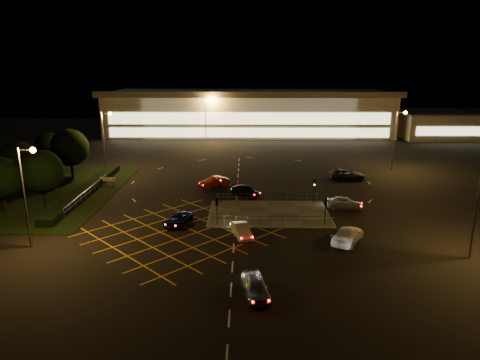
{
  "coord_description": "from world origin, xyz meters",
  "views": [
    {
      "loc": [
        -0.93,
        -50.71,
        17.48
      ],
      "look_at": [
        -1.57,
        6.11,
        2.0
      ],
      "focal_mm": 32.0,
      "sensor_mm": 36.0,
      "label": 1
    }
  ],
  "objects_px": {
    "car_circ_red": "(214,182)",
    "car_far_dkgrey": "(246,191)",
    "car_east_grey": "(347,175)",
    "car_near_silver": "(256,286)",
    "signal_sw": "(217,206)",
    "car_right_silver": "(344,203)",
    "car_queue_white": "(241,230)",
    "car_approach_white": "(347,235)",
    "signal_ne": "(314,186)",
    "car_left_blue": "(178,219)",
    "signal_nw": "(221,186)",
    "signal_se": "(326,206)"
  },
  "relations": [
    {
      "from": "car_circ_red",
      "to": "car_near_silver",
      "type": "bearing_deg",
      "value": -23.22
    },
    {
      "from": "signal_nw",
      "to": "car_right_silver",
      "type": "xyz_separation_m",
      "value": [
        15.5,
        -1.91,
        -1.61
      ]
    },
    {
      "from": "signal_sw",
      "to": "car_queue_white",
      "type": "relative_size",
      "value": 0.78
    },
    {
      "from": "car_left_blue",
      "to": "car_east_grey",
      "type": "xyz_separation_m",
      "value": [
        23.49,
        19.65,
        0.14
      ]
    },
    {
      "from": "car_left_blue",
      "to": "car_far_dkgrey",
      "type": "relative_size",
      "value": 0.96
    },
    {
      "from": "signal_nw",
      "to": "car_approach_white",
      "type": "relative_size",
      "value": 0.59
    },
    {
      "from": "car_near_silver",
      "to": "signal_sw",
      "type": "bearing_deg",
      "value": 95.36
    },
    {
      "from": "signal_nw",
      "to": "car_circ_red",
      "type": "xyz_separation_m",
      "value": [
        -1.4,
        7.6,
        -1.63
      ]
    },
    {
      "from": "car_near_silver",
      "to": "car_left_blue",
      "type": "relative_size",
      "value": 1.0
    },
    {
      "from": "car_right_silver",
      "to": "car_circ_red",
      "type": "xyz_separation_m",
      "value": [
        -16.9,
        9.51,
        -0.01
      ]
    },
    {
      "from": "signal_sw",
      "to": "car_circ_red",
      "type": "xyz_separation_m",
      "value": [
        -1.4,
        15.58,
        -1.63
      ]
    },
    {
      "from": "signal_se",
      "to": "car_circ_red",
      "type": "height_order",
      "value": "signal_se"
    },
    {
      "from": "car_left_blue",
      "to": "car_right_silver",
      "type": "bearing_deg",
      "value": 31.02
    },
    {
      "from": "car_far_dkgrey",
      "to": "car_east_grey",
      "type": "bearing_deg",
      "value": -19.92
    },
    {
      "from": "signal_se",
      "to": "signal_ne",
      "type": "bearing_deg",
      "value": -90.0
    },
    {
      "from": "signal_ne",
      "to": "car_left_blue",
      "type": "relative_size",
      "value": 0.7
    },
    {
      "from": "signal_sw",
      "to": "car_east_grey",
      "type": "xyz_separation_m",
      "value": [
        19.09,
        19.96,
        -1.6
      ]
    },
    {
      "from": "signal_se",
      "to": "car_left_blue",
      "type": "distance_m",
      "value": 16.49
    },
    {
      "from": "signal_sw",
      "to": "car_circ_red",
      "type": "bearing_deg",
      "value": -84.86
    },
    {
      "from": "car_near_silver",
      "to": "car_approach_white",
      "type": "height_order",
      "value": "car_approach_white"
    },
    {
      "from": "car_near_silver",
      "to": "car_far_dkgrey",
      "type": "relative_size",
      "value": 0.96
    },
    {
      "from": "car_left_blue",
      "to": "car_approach_white",
      "type": "height_order",
      "value": "car_approach_white"
    },
    {
      "from": "car_east_grey",
      "to": "car_right_silver",
      "type": "bearing_deg",
      "value": 162.38
    },
    {
      "from": "signal_se",
      "to": "signal_ne",
      "type": "distance_m",
      "value": 7.99
    },
    {
      "from": "signal_ne",
      "to": "car_left_blue",
      "type": "height_order",
      "value": "signal_ne"
    },
    {
      "from": "car_east_grey",
      "to": "car_near_silver",
      "type": "bearing_deg",
      "value": 153.34
    },
    {
      "from": "signal_sw",
      "to": "car_right_silver",
      "type": "xyz_separation_m",
      "value": [
        15.5,
        6.07,
        -1.61
      ]
    },
    {
      "from": "car_far_dkgrey",
      "to": "car_right_silver",
      "type": "height_order",
      "value": "car_right_silver"
    },
    {
      "from": "car_right_silver",
      "to": "signal_sw",
      "type": "bearing_deg",
      "value": 127.36
    },
    {
      "from": "signal_sw",
      "to": "signal_ne",
      "type": "bearing_deg",
      "value": -146.35
    },
    {
      "from": "signal_nw",
      "to": "signal_ne",
      "type": "xyz_separation_m",
      "value": [
        12.0,
        0.0,
        0.0
      ]
    },
    {
      "from": "car_right_silver",
      "to": "signal_se",
      "type": "bearing_deg",
      "value": 166.01
    },
    {
      "from": "car_near_silver",
      "to": "car_right_silver",
      "type": "height_order",
      "value": "car_near_silver"
    },
    {
      "from": "car_left_blue",
      "to": "car_approach_white",
      "type": "xyz_separation_m",
      "value": [
        17.89,
        -4.69,
        0.15
      ]
    },
    {
      "from": "car_near_silver",
      "to": "signal_se",
      "type": "bearing_deg",
      "value": 51.93
    },
    {
      "from": "signal_ne",
      "to": "car_left_blue",
      "type": "bearing_deg",
      "value": -154.9
    },
    {
      "from": "car_circ_red",
      "to": "car_right_silver",
      "type": "bearing_deg",
      "value": 27.45
    },
    {
      "from": "signal_ne",
      "to": "car_circ_red",
      "type": "distance_m",
      "value": 15.49
    },
    {
      "from": "car_queue_white",
      "to": "car_far_dkgrey",
      "type": "height_order",
      "value": "car_far_dkgrey"
    },
    {
      "from": "car_right_silver",
      "to": "car_circ_red",
      "type": "height_order",
      "value": "car_right_silver"
    },
    {
      "from": "signal_sw",
      "to": "car_right_silver",
      "type": "relative_size",
      "value": 0.71
    },
    {
      "from": "car_right_silver",
      "to": "car_approach_white",
      "type": "relative_size",
      "value": 0.83
    },
    {
      "from": "signal_sw",
      "to": "signal_nw",
      "type": "distance_m",
      "value": 7.99
    },
    {
      "from": "car_left_blue",
      "to": "car_east_grey",
      "type": "height_order",
      "value": "car_east_grey"
    },
    {
      "from": "car_queue_white",
      "to": "car_approach_white",
      "type": "height_order",
      "value": "car_approach_white"
    },
    {
      "from": "car_queue_white",
      "to": "car_approach_white",
      "type": "relative_size",
      "value": 0.76
    },
    {
      "from": "car_queue_white",
      "to": "car_circ_red",
      "type": "xyz_separation_m",
      "value": [
        -4.15,
        18.59,
        0.07
      ]
    },
    {
      "from": "car_circ_red",
      "to": "car_far_dkgrey",
      "type": "bearing_deg",
      "value": 13.57
    },
    {
      "from": "car_near_silver",
      "to": "car_circ_red",
      "type": "height_order",
      "value": "car_near_silver"
    },
    {
      "from": "signal_se",
      "to": "car_approach_white",
      "type": "distance_m",
      "value": 4.9
    }
  ]
}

